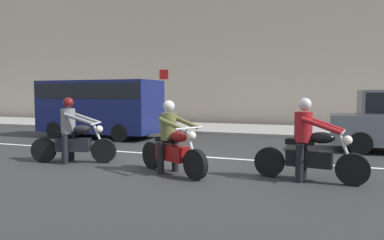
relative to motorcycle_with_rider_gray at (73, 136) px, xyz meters
The scene contains 10 objects.
ground_plane 2.54m from the motorcycle_with_rider_gray, 22.84° to the left, with size 80.00×80.00×0.00m, color #282828.
sidewalk_slab 9.25m from the motorcycle_with_rider_gray, 75.83° to the left, with size 40.00×4.40×0.14m, color gray.
building_facade 13.36m from the motorcycle_with_rider_gray, 79.63° to the left, with size 40.00×1.40×10.42m, color #B7A893.
lane_marking_stripe 2.74m from the motorcycle_with_rider_gray, 44.19° to the left, with size 18.00×0.14×0.01m, color silver.
motorcycle_with_rider_gray is the anchor object (origin of this frame).
motorcycle_with_rider_crimson 5.50m from the motorcycle_with_rider_gray, ahead, with size 2.15×0.72×1.61m.
motorcycle_with_rider_olive 2.78m from the motorcycle_with_rider_gray, ahead, with size 1.88×1.10×1.55m.
parked_van_navy 5.14m from the motorcycle_with_rider_gray, 117.63° to the left, with size 4.64×1.96×2.20m.
street_sign_post 8.01m from the motorcycle_with_rider_gray, 98.53° to the left, with size 0.44×0.08×2.70m.
pedestrian_bystander 9.04m from the motorcycle_with_rider_gray, 114.62° to the left, with size 0.34×0.34×1.71m.
Camera 1 is at (3.50, -8.00, 1.68)m, focal length 33.10 mm.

